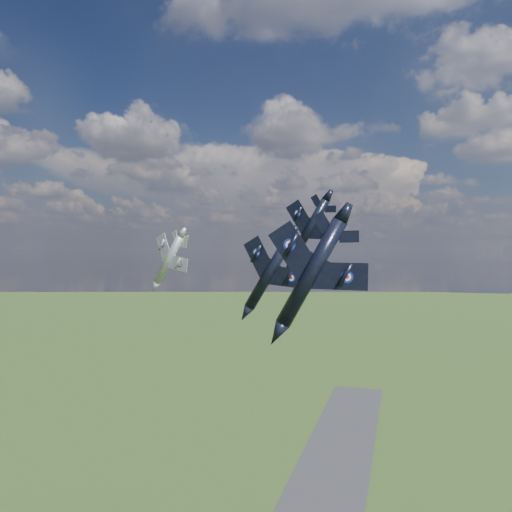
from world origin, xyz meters
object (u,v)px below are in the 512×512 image
(jet_high_navy, at_px, (309,230))
(jet_left_silver, at_px, (169,260))
(jet_right_navy, at_px, (311,273))
(jet_lead_navy, at_px, (269,273))

(jet_high_navy, height_order, jet_left_silver, jet_high_navy)
(jet_right_navy, distance_m, jet_high_navy, 43.55)
(jet_lead_navy, relative_size, jet_left_silver, 1.18)
(jet_right_navy, relative_size, jet_high_navy, 0.84)
(jet_lead_navy, xyz_separation_m, jet_high_navy, (3.42, 12.74, 6.71))
(jet_right_navy, xyz_separation_m, jet_left_silver, (-31.72, 39.05, 0.24))
(jet_lead_navy, height_order, jet_right_navy, jet_right_navy)
(jet_right_navy, distance_m, jet_left_silver, 50.31)
(jet_lead_navy, height_order, jet_high_navy, jet_high_navy)
(jet_lead_navy, distance_m, jet_high_navy, 14.80)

